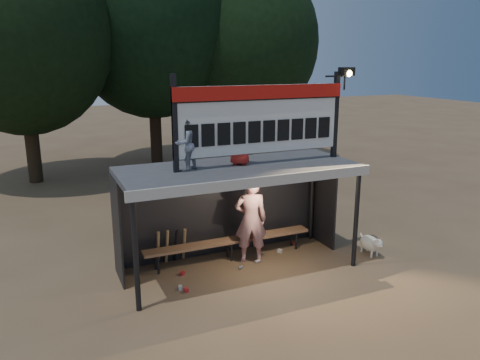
% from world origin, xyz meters
% --- Properties ---
extents(ground, '(80.00, 80.00, 0.00)m').
position_xyz_m(ground, '(0.00, 0.00, 0.00)').
color(ground, brown).
rests_on(ground, ground).
extents(player, '(0.84, 0.69, 1.99)m').
position_xyz_m(player, '(0.40, 0.25, 1.00)').
color(player, silver).
rests_on(player, ground).
extents(child_a, '(0.67, 0.65, 1.10)m').
position_xyz_m(child_a, '(-1.14, 0.06, 2.87)').
color(child_a, gray).
rests_on(child_a, dugout_shelter).
extents(child_b, '(0.62, 0.54, 1.08)m').
position_xyz_m(child_b, '(0.07, 0.11, 2.86)').
color(child_b, '#AA211A').
rests_on(child_b, dugout_shelter).
extents(dugout_shelter, '(5.10, 2.08, 2.32)m').
position_xyz_m(dugout_shelter, '(0.00, 0.24, 1.85)').
color(dugout_shelter, '#3B3B3E').
rests_on(dugout_shelter, ground).
extents(scoreboard_assembly, '(4.10, 0.27, 1.99)m').
position_xyz_m(scoreboard_assembly, '(0.56, -0.01, 3.32)').
color(scoreboard_assembly, black).
rests_on(scoreboard_assembly, dugout_shelter).
extents(bench, '(4.00, 0.35, 0.48)m').
position_xyz_m(bench, '(0.00, 0.55, 0.43)').
color(bench, '#936745').
rests_on(bench, ground).
extents(tree_left, '(6.46, 6.46, 9.27)m').
position_xyz_m(tree_left, '(-4.00, 10.00, 5.51)').
color(tree_left, '#302315').
rests_on(tree_left, ground).
extents(tree_mid, '(7.22, 7.22, 10.36)m').
position_xyz_m(tree_mid, '(1.00, 11.50, 6.17)').
color(tree_mid, black).
rests_on(tree_mid, ground).
extents(tree_right, '(6.08, 6.08, 8.72)m').
position_xyz_m(tree_right, '(5.00, 10.50, 5.19)').
color(tree_right, black).
rests_on(tree_right, ground).
extents(dog, '(0.36, 0.81, 0.49)m').
position_xyz_m(dog, '(3.14, -0.56, 0.28)').
color(dog, '#ECE5CD').
rests_on(dog, ground).
extents(bats, '(0.68, 0.35, 0.84)m').
position_xyz_m(bats, '(-1.30, 0.82, 0.43)').
color(bats, '#997547').
rests_on(bats, ground).
extents(litter, '(3.34, 1.42, 0.08)m').
position_xyz_m(litter, '(-0.11, 0.04, 0.04)').
color(litter, red).
rests_on(litter, ground).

